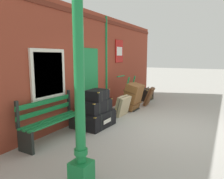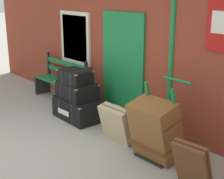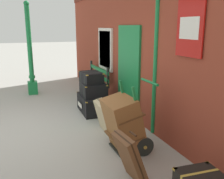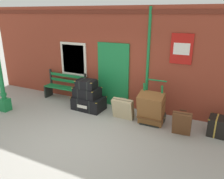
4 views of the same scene
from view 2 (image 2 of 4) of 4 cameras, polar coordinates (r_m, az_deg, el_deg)
The scene contains 10 objects.
ground_plane at distance 5.53m, azimuth -16.36°, elevation -11.08°, with size 60.00×60.00×0.00m, color #A3A099.
brick_facade at distance 6.49m, azimuth 3.55°, elevation 8.61°, with size 10.40×0.35×3.20m.
platform_bench at distance 7.88m, azimuth -8.55°, elevation 1.35°, with size 1.60×0.43×1.01m.
steamer_trunk_base at distance 6.78m, azimuth -5.61°, elevation -3.20°, with size 1.03×0.70×0.43m.
steamer_trunk_middle at distance 6.69m, azimuth -5.95°, elevation -0.13°, with size 0.85×0.60×0.33m.
steamer_trunk_top at distance 6.58m, azimuth -6.25°, elevation 2.19°, with size 0.63×0.48×0.27m.
porters_trolley at distance 5.35m, azimuth 8.51°, elevation -8.29°, with size 0.71×0.65×1.19m.
large_brown_trunk at distance 5.14m, azimuth 7.33°, elevation -6.77°, with size 0.70×0.63×0.96m.
suitcase_caramel at distance 5.72m, azimuth 0.78°, elevation -5.82°, with size 0.64×0.36×0.65m.
suitcase_slate at distance 4.51m, azimuth 13.48°, elevation -12.46°, with size 0.49×0.40×0.71m.
Camera 2 is at (4.50, -1.98, 2.52)m, focal length 54.08 mm.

